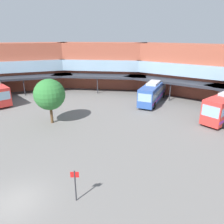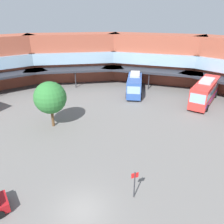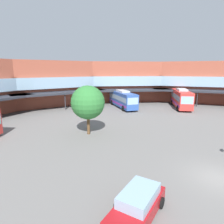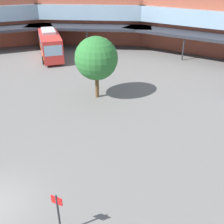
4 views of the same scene
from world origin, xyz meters
name	(u,v)px [view 2 (image 2 of 4)]	position (x,y,z in m)	size (l,w,h in m)	color
ground_plane	(82,210)	(0.00, 0.00, 0.00)	(124.73, 124.73, 0.00)	slate
station_building	(110,68)	(0.00, 26.10, 4.91)	(82.11, 39.08, 9.77)	#9E4C38
bus_0	(205,91)	(15.92, 23.46, 2.01)	(7.30, 10.50, 3.98)	red
bus_1	(135,83)	(4.46, 28.00, 1.85)	(3.19, 10.98, 3.65)	#2D519E
plaza_tree	(50,98)	(-6.54, 13.42, 3.99)	(4.12, 4.12, 6.06)	brown
stop_sign_post	(135,182)	(4.00, 1.67, 1.55)	(0.57, 0.26, 2.54)	#2D2D33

